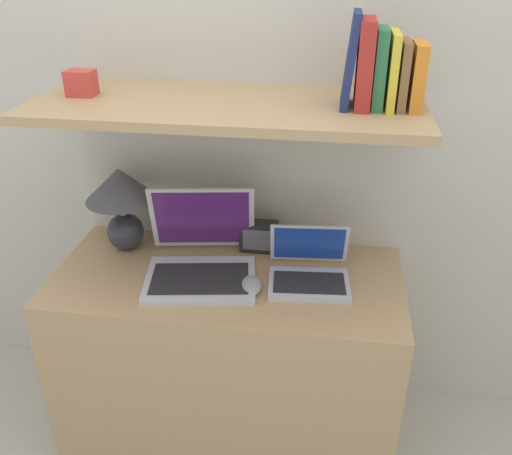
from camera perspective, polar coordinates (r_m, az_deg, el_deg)
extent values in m
cube|color=beige|center=(1.93, -1.43, 12.61)|extent=(6.00, 0.05, 2.40)
cube|color=tan|center=(2.04, -2.81, -13.54)|extent=(1.17, 0.55, 0.72)
cube|color=beige|center=(2.12, -1.46, -2.76)|extent=(1.17, 0.04, 1.26)
cube|color=tan|center=(1.66, -3.10, 12.67)|extent=(1.17, 0.49, 0.03)
ellipsoid|color=#2D2D33|center=(2.01, -13.57, -0.41)|extent=(0.13, 0.13, 0.14)
cylinder|color=tan|center=(1.96, -13.88, 2.09)|extent=(0.02, 0.02, 0.06)
cone|color=#4C4C51|center=(1.93, -14.18, 4.44)|extent=(0.25, 0.25, 0.12)
cube|color=silver|center=(1.80, -5.87, -5.46)|extent=(0.40, 0.32, 0.02)
cube|color=#232326|center=(1.78, -5.92, -5.34)|extent=(0.34, 0.23, 0.00)
cube|color=silver|center=(1.88, -5.66, 0.99)|extent=(0.37, 0.14, 0.26)
cube|color=#4C1E60|center=(1.87, -5.68, 0.97)|extent=(0.33, 0.12, 0.23)
cube|color=silver|center=(1.77, 5.59, -5.97)|extent=(0.27, 0.20, 0.02)
cube|color=#232326|center=(1.76, 5.61, -5.79)|extent=(0.24, 0.14, 0.00)
cube|color=silver|center=(1.83, 5.61, -1.66)|extent=(0.26, 0.08, 0.16)
cube|color=navy|center=(1.82, 5.62, -1.69)|extent=(0.24, 0.07, 0.14)
ellipsoid|color=#99999E|center=(1.75, -0.49, -6.08)|extent=(0.08, 0.12, 0.03)
cube|color=black|center=(1.94, 0.31, -0.93)|extent=(0.13, 0.06, 0.11)
cube|color=#59595B|center=(1.92, 0.18, -1.36)|extent=(0.11, 0.00, 0.08)
cube|color=orange|center=(1.61, 16.58, 15.00)|extent=(0.03, 0.13, 0.18)
cube|color=brown|center=(1.61, 15.19, 15.24)|extent=(0.02, 0.14, 0.19)
cube|color=gold|center=(1.60, 14.14, 15.71)|extent=(0.02, 0.15, 0.21)
cube|color=#2D7042|center=(1.60, 12.86, 15.99)|extent=(0.03, 0.13, 0.22)
cube|color=#A82823|center=(1.60, 11.37, 16.52)|extent=(0.04, 0.16, 0.24)
cube|color=navy|center=(1.59, 9.92, 16.96)|extent=(0.04, 0.15, 0.26)
cube|color=#CC3D33|center=(1.79, -17.93, 14.27)|extent=(0.08, 0.07, 0.08)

